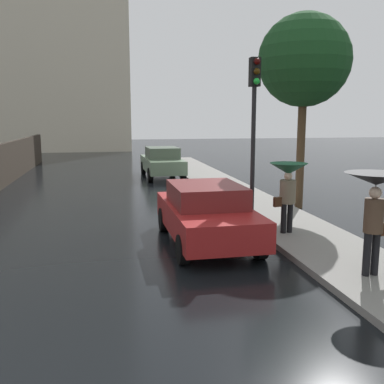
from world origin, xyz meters
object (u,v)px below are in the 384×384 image
(pedestrian_with_umbrella_far, at_px, (288,179))
(car_red_mid_road, at_px, (206,213))
(car_green_near_kerb, at_px, (162,162))
(pedestrian_with_umbrella_near, at_px, (375,193))
(traffic_light, at_px, (254,110))
(street_tree_mid, at_px, (304,61))

(pedestrian_with_umbrella_far, bearing_deg, car_red_mid_road, 173.33)
(car_green_near_kerb, xyz_separation_m, pedestrian_with_umbrella_near, (1.98, -15.31, 0.90))
(traffic_light, distance_m, street_tree_mid, 3.68)
(pedestrian_with_umbrella_far, xyz_separation_m, street_tree_mid, (1.91, 3.52, 3.28))
(car_green_near_kerb, xyz_separation_m, street_tree_mid, (3.57, -8.62, 4.02))
(car_green_near_kerb, bearing_deg, pedestrian_with_umbrella_near, -84.29)
(car_red_mid_road, bearing_deg, car_green_near_kerb, 86.91)
(pedestrian_with_umbrella_far, xyz_separation_m, traffic_light, (-0.50, 1.24, 1.69))
(car_green_near_kerb, height_order, pedestrian_with_umbrella_far, pedestrian_with_umbrella_far)
(car_green_near_kerb, distance_m, pedestrian_with_umbrella_near, 15.47)
(pedestrian_with_umbrella_near, xyz_separation_m, traffic_light, (-0.82, 4.42, 1.53))
(car_green_near_kerb, bearing_deg, pedestrian_with_umbrella_far, -83.88)
(car_green_near_kerb, relative_size, street_tree_mid, 0.73)
(pedestrian_with_umbrella_near, height_order, traffic_light, traffic_light)
(pedestrian_with_umbrella_far, bearing_deg, street_tree_mid, 52.40)
(car_green_near_kerb, distance_m, traffic_light, 11.22)
(pedestrian_with_umbrella_near, bearing_deg, car_green_near_kerb, 93.52)
(pedestrian_with_umbrella_far, bearing_deg, pedestrian_with_umbrella_near, -93.28)
(car_green_near_kerb, xyz_separation_m, pedestrian_with_umbrella_far, (1.66, -12.14, 0.74))
(car_green_near_kerb, relative_size, pedestrian_with_umbrella_far, 2.60)
(traffic_light, xyz_separation_m, street_tree_mid, (2.42, 2.27, 1.59))
(car_green_near_kerb, bearing_deg, traffic_light, -85.60)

